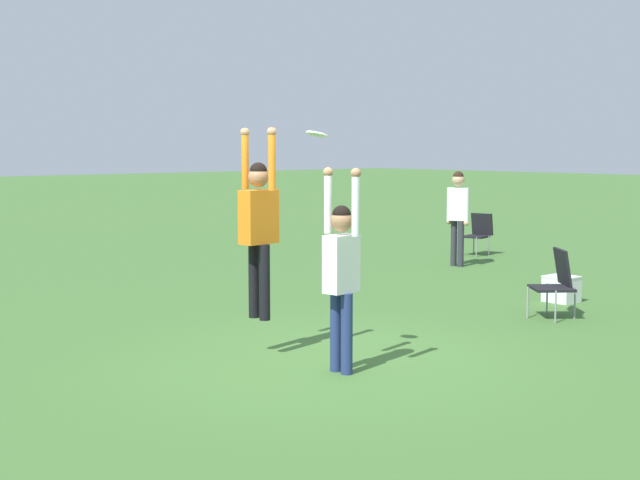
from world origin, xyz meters
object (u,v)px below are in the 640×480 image
object	(u,v)px
frisbee	(317,134)
camping_chair_1	(478,231)
person_jumping	(259,218)
camping_chair_0	(557,279)
person_defending	(341,265)
cooler_box	(561,289)
person_spectator_far	(458,209)

from	to	relation	value
frisbee	camping_chair_1	xyz separation A→B (m)	(-5.07, 8.86, -1.92)
frisbee	camping_chair_1	bearing A→B (deg)	119.77
person_jumping	camping_chair_1	size ratio (longest dim) A/B	2.39
camping_chair_0	frisbee	bearing A→B (deg)	126.99
person_defending	camping_chair_1	world-z (taller)	person_defending
cooler_box	camping_chair_1	bearing A→B (deg)	141.44
person_defending	camping_chair_0	world-z (taller)	person_defending
person_defending	camping_chair_1	bearing A→B (deg)	-155.55
person_defending	camping_chair_0	distance (m)	4.22
camping_chair_0	person_spectator_far	xyz separation A→B (m)	(-4.26, 2.95, 0.59)
camping_chair_0	person_spectator_far	distance (m)	5.21
person_jumping	frisbee	size ratio (longest dim) A/B	9.54
person_defending	camping_chair_0	bearing A→B (deg)	176.83
camping_chair_0	cooler_box	bearing A→B (deg)	-20.93
person_spectator_far	camping_chair_1	bearing A→B (deg)	88.53
person_defending	frisbee	world-z (taller)	frisbee
person_jumping	camping_chair_0	size ratio (longest dim) A/B	2.28
frisbee	cooler_box	bearing A→B (deg)	96.17
person_defending	cooler_box	distance (m)	5.42
camping_chair_0	cooler_box	size ratio (longest dim) A/B	2.05
frisbee	person_spectator_far	xyz separation A→B (m)	(-4.17, 7.13, -1.32)
frisbee	cooler_box	distance (m)	5.75
frisbee	camping_chair_0	distance (m)	4.59
camping_chair_1	cooler_box	distance (m)	5.76
person_defending	person_spectator_far	world-z (taller)	person_defending
person_jumping	person_defending	size ratio (longest dim) A/B	1.01
person_jumping	camping_chair_0	bearing A→B (deg)	-18.88
frisbee	camping_chair_1	size ratio (longest dim) A/B	0.25
camping_chair_1	cooler_box	world-z (taller)	camping_chair_1
person_jumping	camping_chair_0	distance (m)	4.52
frisbee	camping_chair_1	distance (m)	10.38
camping_chair_0	person_defending	bearing A→B (deg)	132.12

